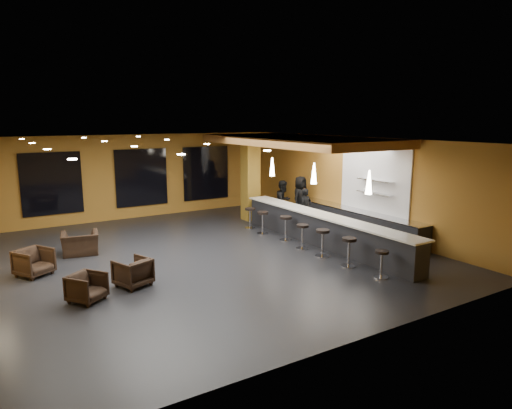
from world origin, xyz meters
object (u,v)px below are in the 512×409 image
staff_a (306,208)px  armchair_d (80,243)px  pendant_1 (314,173)px  bar_stool_6 (250,215)px  pendant_0 (369,182)px  bar_stool_3 (302,233)px  bar_counter (322,230)px  prep_counter (356,222)px  staff_c (300,199)px  bar_stool_0 (382,260)px  bar_stool_1 (349,248)px  pendant_2 (272,167)px  staff_b (283,201)px  armchair_a (87,287)px  bar_stool_5 (263,220)px  column (250,178)px  bar_stool_4 (286,225)px  armchair_c (34,262)px  armchair_b (133,272)px  bar_stool_2 (323,239)px

staff_a → armchair_d: 8.19m
pendant_1 → bar_stool_6: 3.42m
pendant_0 → bar_stool_3: bearing=112.5°
bar_counter → prep_counter: bearing=14.0°
staff_c → bar_stool_0: bearing=-132.9°
bar_stool_1 → bar_stool_6: bar_stool_1 is taller
prep_counter → pendant_2: size_ratio=8.57×
staff_b → armchair_a: (-8.57, -4.33, -0.52)m
staff_c → armchair_d: (-8.65, -0.18, -0.58)m
pendant_2 → bar_stool_5: bearing=-141.0°
bar_counter → staff_c: 3.71m
staff_b → pendant_2: bearing=-170.5°
pendant_0 → bar_stool_5: size_ratio=0.84×
pendant_2 → armchair_a: pendant_2 is taller
staff_c → staff_a: bearing=-139.8°
bar_counter → pendant_2: pendant_2 is taller
column → bar_stool_1: bearing=-96.8°
staff_b → bar_stool_1: bearing=-127.1°
armchair_a → bar_stool_1: (6.86, -1.32, 0.21)m
pendant_1 → armchair_d: 7.78m
column → armchair_d: column is taller
staff_b → bar_stool_1: (-1.71, -5.65, -0.31)m
bar_counter → bar_stool_4: 1.31m
armchair_c → bar_stool_4: 7.83m
armchair_b → column: bearing=-163.2°
bar_stool_0 → staff_a: bearing=72.0°
pendant_2 → staff_c: bearing=11.1°
bar_stool_2 → bar_stool_5: 3.30m
armchair_c → bar_stool_0: bearing=-64.2°
armchair_a → bar_stool_6: 7.97m
staff_a → armchair_d: size_ratio=1.42×
staff_a → staff_c: (0.51, 1.04, 0.16)m
armchair_b → bar_stool_6: bearing=-167.9°
armchair_b → prep_counter: bearing=165.2°
pendant_1 → bar_stool_2: bearing=-118.7°
column → staff_a: size_ratio=2.29×
pendant_0 → pendant_2: bearing=90.0°
bar_stool_4 → bar_stool_6: (-0.14, 2.15, -0.04)m
armchair_d → bar_stool_4: (6.36, -2.02, 0.20)m
pendant_0 → pendant_2: 5.00m
pendant_2 → armchair_b: size_ratio=0.89×
column → bar_stool_2: size_ratio=4.13×
bar_stool_0 → bar_stool_1: 1.15m
pendant_0 → armchair_a: 8.02m
staff_c → bar_stool_1: (-2.41, -5.45, -0.38)m
column → pendant_0: bearing=-90.0°
staff_a → armchair_a: 9.29m
column → staff_b: bearing=-50.2°
pendant_0 → bar_stool_6: 5.64m
armchair_b → bar_stool_2: size_ratio=0.93×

